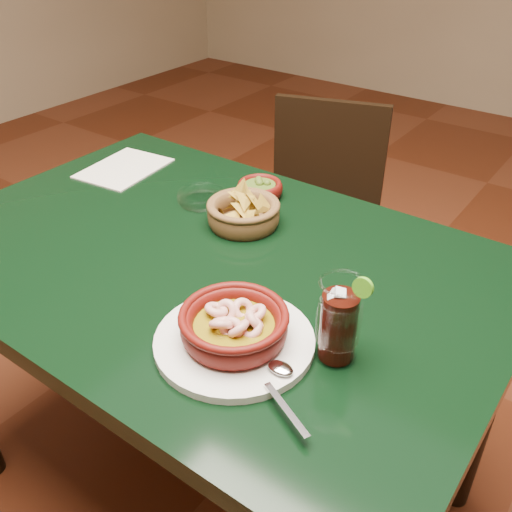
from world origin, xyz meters
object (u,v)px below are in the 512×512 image
Objects in this scene: shrimp_plate at (234,329)px; cola_drink at (339,322)px; dining_table at (209,293)px; dining_chair at (318,223)px; chip_basket at (243,213)px.

shrimp_plate is 2.04× the size of cola_drink.
dining_chair is at bearing 101.04° from dining_table.
dining_table is 1.45× the size of dining_chair.
shrimp_plate is at bearing -40.00° from dining_table.
dining_chair is 0.66m from chip_basket.
shrimp_plate is at bearing -68.25° from dining_chair.
chip_basket is 0.45m from cola_drink.
cola_drink is (0.36, -0.11, 0.17)m from dining_table.
chip_basket is (-0.01, 0.14, 0.13)m from dining_table.
dining_table is at bearing 140.00° from shrimp_plate.
chip_basket is (0.12, -0.56, 0.32)m from dining_chair.
dining_table is at bearing 163.50° from cola_drink.
cola_drink reaches higher than chip_basket.
dining_table is 0.31m from shrimp_plate.
cola_drink reaches higher than dining_table.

